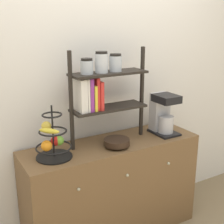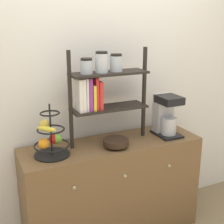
{
  "view_description": "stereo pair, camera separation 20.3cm",
  "coord_description": "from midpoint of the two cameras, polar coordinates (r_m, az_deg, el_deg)",
  "views": [
    {
      "loc": [
        -1.16,
        -1.77,
        1.78
      ],
      "look_at": [
        -0.0,
        0.22,
        1.08
      ],
      "focal_mm": 50.0,
      "sensor_mm": 36.0,
      "label": 1
    },
    {
      "loc": [
        -0.98,
        -1.87,
        1.78
      ],
      "look_at": [
        -0.0,
        0.22,
        1.08
      ],
      "focal_mm": 50.0,
      "sensor_mm": 36.0,
      "label": 2
    }
  ],
  "objects": [
    {
      "name": "coffee_maker",
      "position": [
        2.68,
        7.14,
        -0.27
      ],
      "size": [
        0.18,
        0.25,
        0.34
      ],
      "color": "black",
      "rests_on": "sideboard"
    },
    {
      "name": "fruit_stand",
      "position": [
        2.26,
        -13.36,
        -5.2
      ],
      "size": [
        0.26,
        0.26,
        0.39
      ],
      "color": "black",
      "rests_on": "sideboard"
    },
    {
      "name": "wall_back",
      "position": [
        2.59,
        -5.2,
        6.07
      ],
      "size": [
        7.0,
        0.05,
        2.6
      ],
      "primitive_type": "cube",
      "color": "silver",
      "rests_on": "ground_plane"
    },
    {
      "name": "sideboard",
      "position": [
        2.68,
        -2.2,
        -13.9
      ],
      "size": [
        1.45,
        0.46,
        0.82
      ],
      "color": "brown",
      "rests_on": "ground_plane"
    },
    {
      "name": "wooden_bowl",
      "position": [
        2.41,
        -1.57,
        -5.59
      ],
      "size": [
        0.2,
        0.2,
        0.06
      ],
      "color": "black",
      "rests_on": "sideboard"
    },
    {
      "name": "shelf_hutch",
      "position": [
        2.36,
        -4.86,
        4.72
      ],
      "size": [
        0.65,
        0.2,
        0.74
      ],
      "color": "black",
      "rests_on": "sideboard"
    }
  ]
}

